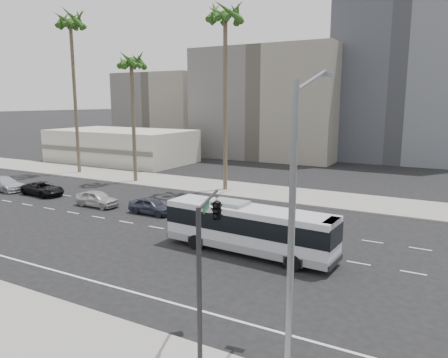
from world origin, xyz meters
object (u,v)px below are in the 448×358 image
Objects in this scene: car_b at (97,199)px; palm_near at (225,20)px; city_bus at (249,227)px; car_a at (151,206)px; traffic_signal at (215,214)px; car_c at (43,189)px; car_d at (4,184)px; streetlight_corner at (296,214)px; palm_mid at (131,65)px; palm_far at (71,26)px.

palm_near is (6.85, 11.75, 16.75)m from car_b.
car_a is at bearing 161.42° from city_bus.
traffic_signal is at bearing -133.48° from car_a.
car_b is 24.43m from traffic_signal.
car_c is (-8.31, 0.76, -0.05)m from car_b.
car_a is 19.79m from car_d.
city_bus is at bearing -96.38° from car_d.
streetlight_corner is at bearing -43.78° from traffic_signal.
car_c is at bearing -108.90° from palm_mid.
traffic_signal is at bearing -109.74° from car_d.
palm_far is (-21.52, 11.92, 18.02)m from car_a.
city_bus is 26.16m from car_c.
traffic_signal reaches higher than car_c.
car_d is at bearing 89.87° from car_b.
traffic_signal is 0.40× the size of palm_mid.
palm_near is at bearing 3.98° from palm_mid.
car_b is at bearing -120.25° from palm_near.
car_c is (-25.65, 5.04, -1.00)m from city_bus.
streetlight_corner is (18.18, -15.39, 5.30)m from car_a.
car_a is at bearing -87.33° from car_c.
streetlight_corner is 0.55× the size of palm_near.
streetlight_corner is 4.59m from traffic_signal.
car_d reaches higher than car_a.
car_c is 0.25× the size of palm_near.
traffic_signal reaches higher than car_d.
car_a is at bearing -86.12° from car_b.
palm_near is at bearing 126.55° from city_bus.
traffic_signal reaches higher than car_a.
palm_mid is (-11.68, -0.81, -3.98)m from palm_near.
city_bus is 29.37m from palm_mid.
car_d is 21.64m from palm_far.
city_bus is 9.92m from traffic_signal.
traffic_signal is (28.41, -13.97, 4.32)m from car_c.
palm_far is at bearing 52.89° from car_b.
car_d is at bearing 151.63° from streetlight_corner.
palm_near reaches higher than car_a.
car_c is at bearing -144.07° from palm_near.
car_d is 0.27× the size of palm_near.
palm_far is at bearing 61.26° from car_a.
traffic_signal is (14.12, -13.50, 4.30)m from car_a.
car_c is 0.46× the size of streetlight_corner.
palm_far reaches higher than car_d.
car_a is 0.80× the size of car_d.
car_b is at bearing 127.92° from traffic_signal.
streetlight_corner reaches higher than traffic_signal.
city_bus is 2.19× the size of car_d.
palm_far is (-1.73, 11.93, 17.97)m from car_d.
streetlight_corner is (37.97, -15.38, 5.25)m from car_d.
traffic_signal is at bearing -44.08° from palm_mid.
car_d is at bearing -130.15° from palm_mid.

